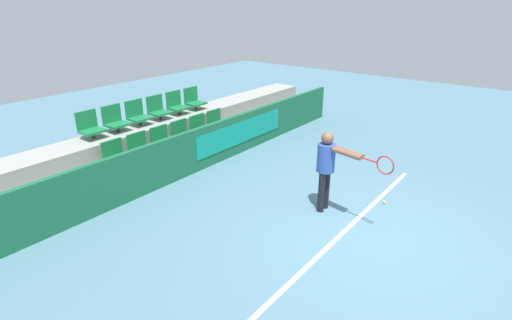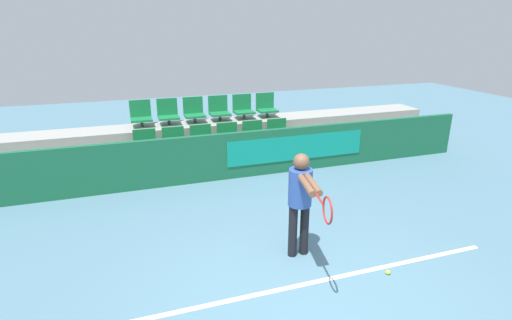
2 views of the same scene
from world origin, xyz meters
The scene contains 19 objects.
ground_plane centered at (0.00, 0.00, 0.00)m, with size 30.00×30.00×0.00m, color slate.
court_baseline centered at (0.00, 0.36, 0.00)m, with size 6.09×0.08×0.01m.
barrier_wall centered at (0.03, 4.37, 0.52)m, with size 12.29×0.14×1.04m.
bleacher_tier_front centered at (0.00, 4.88, 0.25)m, with size 11.89×0.85×0.49m.
bleacher_tier_middle centered at (0.00, 5.73, 0.49)m, with size 11.89×0.85×0.98m.
stadium_chair_0 centered at (-1.56, 5.00, 0.75)m, with size 0.48×0.42×0.60m.
stadium_chair_1 centered at (-0.94, 5.00, 0.75)m, with size 0.48×0.42×0.60m.
stadium_chair_2 centered at (-0.31, 5.00, 0.75)m, with size 0.48×0.42×0.60m.
stadium_chair_3 centered at (0.31, 5.00, 0.75)m, with size 0.48×0.42×0.60m.
stadium_chair_4 centered at (0.94, 5.00, 0.75)m, with size 0.48×0.42×0.60m.
stadium_chair_5 centered at (1.56, 5.00, 0.75)m, with size 0.48×0.42×0.60m.
stadium_chair_6 centered at (-1.56, 5.85, 1.25)m, with size 0.48×0.42×0.60m.
stadium_chair_7 centered at (-0.94, 5.85, 1.25)m, with size 0.48×0.42×0.60m.
stadium_chair_8 centered at (-0.31, 5.85, 1.25)m, with size 0.48×0.42×0.60m.
stadium_chair_9 centered at (0.31, 5.85, 1.25)m, with size 0.48×0.42×0.60m.
stadium_chair_10 centered at (0.94, 5.85, 1.25)m, with size 0.48×0.42×0.60m.
stadium_chair_11 centered at (1.56, 5.85, 1.25)m, with size 0.48×0.42×0.60m.
tennis_player centered at (0.32, 1.00, 0.99)m, with size 0.43×1.52×1.59m.
tennis_ball centered at (1.30, 0.20, 0.03)m, with size 0.07×0.07×0.07m.
Camera 1 is at (-5.92, -2.13, 3.85)m, focal length 28.00 mm.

